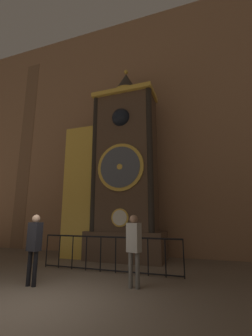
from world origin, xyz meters
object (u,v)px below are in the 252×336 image
visitor_far (134,243)px  stanchion_post (31,257)px  visitor_near (34,242)px  clock_tower (115,174)px

visitor_far → stanchion_post: size_ratio=1.88×
stanchion_post → visitor_near: bearing=-47.9°
clock_tower → visitor_near: clock_tower is taller
visitor_near → visitor_far: bearing=23.6°
visitor_near → visitor_far: (2.52, 0.70, -0.00)m
clock_tower → visitor_near: size_ratio=4.92×
visitor_near → stanchion_post: bearing=140.2°
clock_tower → visitor_near: (-0.62, -4.10, -2.53)m
clock_tower → stanchion_post: size_ratio=9.31×
clock_tower → visitor_far: size_ratio=4.94×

